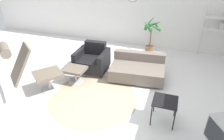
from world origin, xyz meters
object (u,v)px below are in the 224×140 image
at_px(ottoman, 75,71).
at_px(couch_low, 137,70).
at_px(armchair_red, 93,61).
at_px(lounge_chair, 28,66).
at_px(side_table, 165,103).
at_px(potted_plant, 151,35).

relative_size(ottoman, couch_low, 0.37).
bearing_deg(couch_low, armchair_red, -5.77).
bearing_deg(ottoman, lounge_chair, -128.40).
height_order(ottoman, side_table, side_table).
distance_m(ottoman, couch_low, 1.56).
relative_size(armchair_red, side_table, 1.82).
distance_m(lounge_chair, potted_plant, 3.77).
bearing_deg(lounge_chair, armchair_red, 100.89).
relative_size(lounge_chair, potted_plant, 1.07).
xyz_separation_m(couch_low, potted_plant, (0.03, 1.65, 0.36)).
distance_m(lounge_chair, ottoman, 1.11).
height_order(ottoman, couch_low, couch_low).
bearing_deg(ottoman, couch_low, 26.95).
height_order(lounge_chair, potted_plant, lounge_chair).
xyz_separation_m(side_table, potted_plant, (-0.79, 3.06, 0.16)).
bearing_deg(couch_low, potted_plant, -96.92).
height_order(couch_low, side_table, couch_low).
bearing_deg(lounge_chair, ottoman, 90.00).
height_order(lounge_chair, armchair_red, lounge_chair).
xyz_separation_m(ottoman, armchair_red, (0.15, 0.70, -0.01)).
relative_size(lounge_chair, armchair_red, 1.47).
relative_size(side_table, potted_plant, 0.40).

